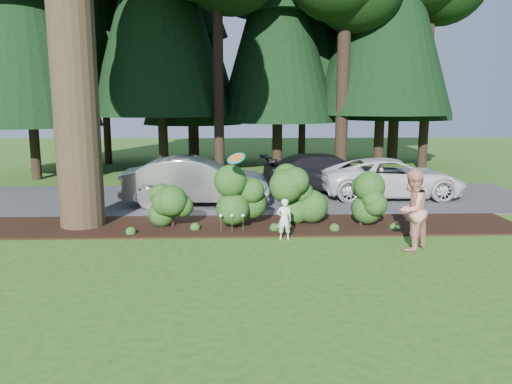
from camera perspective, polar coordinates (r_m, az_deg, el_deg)
ground at (r=11.33m, az=-1.34°, el=-7.97°), size 80.00×80.00×0.00m
mulch_bed at (r=14.45m, az=-1.52°, el=-3.86°), size 16.00×2.50×0.05m
driveway at (r=18.60m, az=-1.67°, el=-0.72°), size 22.00×6.00×0.03m
shrub_row at (r=14.20m, az=1.57°, el=-0.87°), size 6.53×1.60×1.61m
lily_cluster at (r=13.51m, az=-2.77°, el=-2.80°), size 0.69×0.09×0.57m
car_silver_wagon at (r=17.40m, az=-6.85°, el=1.27°), size 5.06×1.84×1.66m
car_white_suv at (r=19.30m, az=15.32°, el=1.57°), size 5.31×2.53×1.46m
car_dark_suv at (r=20.16m, az=8.05°, el=2.24°), size 5.45×2.92×1.50m
child at (r=12.97m, az=3.24°, el=-3.13°), size 0.40×0.27×1.09m
adult at (r=12.58m, az=17.36°, el=-1.99°), size 1.20×1.19×1.95m
frisbee at (r=12.91m, az=-2.27°, el=3.88°), size 0.53×0.46×0.36m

